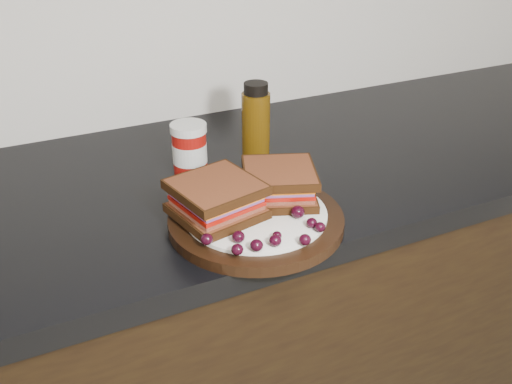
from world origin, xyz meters
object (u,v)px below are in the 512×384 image
(oil_bottle, at_px, (256,121))
(condiment_jar, at_px, (190,149))
(plate, at_px, (256,220))
(sandwich_left, at_px, (216,199))

(oil_bottle, bearing_deg, condiment_jar, -176.37)
(condiment_jar, xyz_separation_m, oil_bottle, (0.14, 0.01, 0.03))
(condiment_jar, bearing_deg, plate, -81.81)
(oil_bottle, bearing_deg, plate, -115.35)
(plate, height_order, sandwich_left, sandwich_left)
(sandwich_left, relative_size, oil_bottle, 0.81)
(sandwich_left, distance_m, condiment_jar, 0.20)
(sandwich_left, xyz_separation_m, oil_bottle, (0.17, 0.21, 0.02))
(sandwich_left, bearing_deg, condiment_jar, 69.94)
(condiment_jar, bearing_deg, oil_bottle, 3.63)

